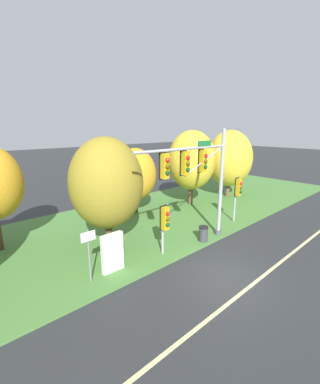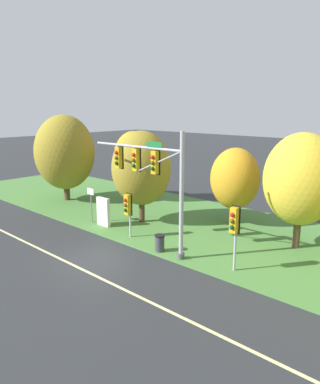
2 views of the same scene
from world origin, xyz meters
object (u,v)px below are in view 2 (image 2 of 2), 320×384
Objects in this scene: tree_left_of_mast at (134,156)px; pedestrian_signal_near_kerb at (128,207)px; tree_mid_verge at (235,179)px; trash_bin at (160,243)px; tree_tall_centre at (301,179)px; traffic_signal_mast at (152,173)px; tree_nearest_road at (65,152)px; pedestrian_signal_further_along at (234,224)px; route_sign_post at (91,200)px; tree_behind_signpost at (141,168)px; info_kiosk at (103,212)px.

pedestrian_signal_near_kerb is at bearing -45.86° from tree_left_of_mast.
tree_mid_verge reaches higher than trash_bin.
traffic_signal_mast is at bearing -135.93° from tree_tall_centre.
traffic_signal_mast reaches higher than trash_bin.
tree_tall_centre is at bearing 46.95° from trash_bin.
tree_nearest_road is 7.64× the size of trash_bin.
tree_tall_centre reaches higher than pedestrian_signal_further_along.
traffic_signal_mast is at bearing -6.61° from route_sign_post.
tree_left_of_mast reaches higher than pedestrian_signal_further_along.
tree_nearest_road is 9.07m from tree_behind_signpost.
info_kiosk is at bearing 3.50° from route_sign_post.
route_sign_post is 6.97m from tree_left_of_mast.
tree_behind_signpost is at bearing 163.17° from pedestrian_signal_further_along.
route_sign_post is (-6.42, 0.74, -2.73)m from traffic_signal_mast.
pedestrian_signal_further_along is 7.75m from tree_mid_verge.
trash_bin is (5.79, -0.80, -0.47)m from info_kiosk.
tree_tall_centre reaches higher than tree_mid_verge.
tree_behind_signpost is 0.97× the size of tree_tall_centre.
tree_left_of_mast is (4.35, 3.72, -0.25)m from tree_nearest_road.
tree_mid_verge is at bearing 38.85° from tree_behind_signpost.
info_kiosk is at bearing -156.46° from tree_tall_centre.
route_sign_post is 0.47× the size of tree_mid_verge.
route_sign_post is 0.42× the size of tree_left_of_mast.
tree_mid_verge reaches higher than info_kiosk.
tree_mid_verge is (9.55, 0.11, -0.69)m from tree_left_of_mast.
pedestrian_signal_near_kerb is 1.13× the size of route_sign_post.
tree_mid_verge is at bearing 64.89° from pedestrian_signal_near_kerb.
traffic_signal_mast reaches higher than info_kiosk.
route_sign_post is at bearing 178.65° from pedestrian_signal_further_along.
tree_nearest_road is at bearing -172.75° from tree_tall_centre.
tree_tall_centre is at bearing 7.25° from tree_nearest_road.
traffic_signal_mast reaches higher than tree_left_of_mast.
pedestrian_signal_further_along is 0.56× the size of tree_left_of_mast.
tree_behind_signpost is (9.07, -0.06, -0.32)m from tree_nearest_road.
pedestrian_signal_further_along is at bearing -1.92° from info_kiosk.
traffic_signal_mast is 7.01m from route_sign_post.
tree_behind_signpost is at bearing 120.95° from pedestrian_signal_near_kerb.
tree_nearest_road is at bearing 179.61° from tree_behind_signpost.
tree_left_of_mast is 6.23× the size of trash_bin.
tree_nearest_road reaches higher than tree_left_of_mast.
tree_nearest_road is 1.11× the size of tree_tall_centre.
traffic_signal_mast is at bearing -178.43° from trash_bin.
pedestrian_signal_near_kerb is 7.19m from pedestrian_signal_further_along.
tree_left_of_mast is (-13.58, 6.47, 1.41)m from pedestrian_signal_further_along.
traffic_signal_mast is 5.12m from tree_behind_signpost.
tree_left_of_mast reaches higher than route_sign_post.
tree_nearest_road is at bearing -164.58° from tree_mid_verge.
pedestrian_signal_near_kerb is 0.43× the size of tree_tall_centre.
tree_mid_verge is (-4.03, 6.58, 0.71)m from pedestrian_signal_further_along.
tree_tall_centre is (18.86, 2.40, -0.14)m from tree_nearest_road.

